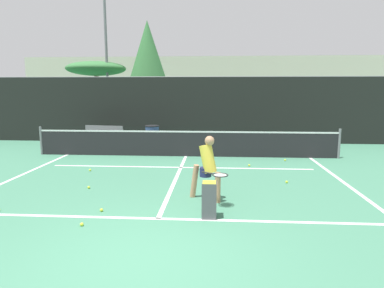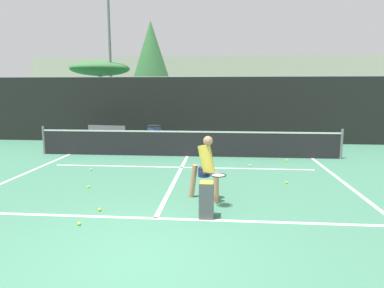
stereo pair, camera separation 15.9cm
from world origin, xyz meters
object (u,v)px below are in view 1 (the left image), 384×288
Objects in this scene: player_practicing at (207,165)px; ball_hopper at (209,199)px; trash_bin at (152,136)px; parked_car at (182,124)px; courtside_bench at (103,134)px.

player_practicing is 2.06× the size of ball_hopper.
trash_bin is 3.34m from parked_car.
player_practicing is 8.75m from courtside_bench.
courtside_bench is 2.20m from trash_bin.
trash_bin reaches higher than ball_hopper.
parked_car is (0.98, 3.19, 0.19)m from trash_bin.
player_practicing is 0.37× the size of parked_car.
ball_hopper is at bearing -51.68° from courtside_bench.
trash_bin is at bearing 107.58° from ball_hopper.
parked_car is (3.18, 3.17, 0.17)m from courtside_bench.
ball_hopper is 11.65m from parked_car.
parked_car is at bearing 130.41° from player_practicing.
courtside_bench is at bearing -135.09° from parked_car.
parked_car reaches higher than courtside_bench.
ball_hopper is at bearing -72.42° from trash_bin.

